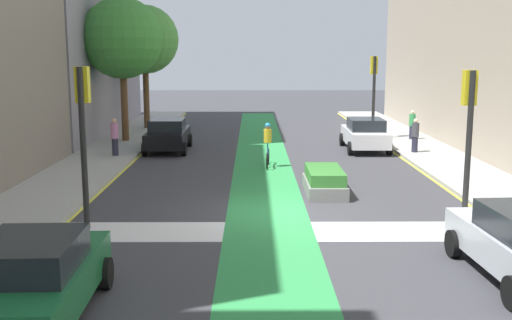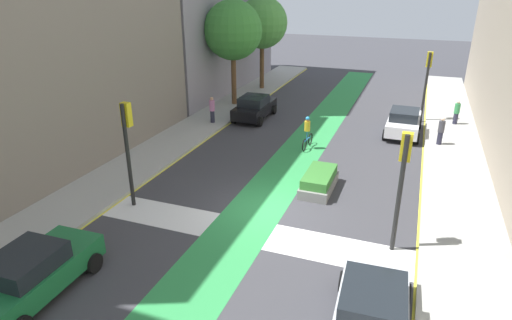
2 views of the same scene
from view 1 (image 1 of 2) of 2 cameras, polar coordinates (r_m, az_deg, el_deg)
ground_plane at (r=18.17m, az=2.12°, el=-4.91°), size 120.00×120.00×0.00m
bike_lane_paint at (r=18.15m, az=1.04°, el=-4.90°), size 2.40×60.00×0.01m
crosswalk_band at (r=16.24m, az=2.43°, el=-6.72°), size 12.00×1.80×0.01m
sidewalk_left at (r=19.33m, az=-20.75°, el=-4.42°), size 3.00×60.00×0.15m
curb_stripe_left at (r=18.88m, az=-16.45°, el=-4.73°), size 0.16×60.00×0.01m
curb_stripe_right at (r=19.37m, az=20.21°, el=-4.57°), size 0.16×60.00×0.01m
traffic_signal_near_right at (r=17.50m, az=19.39°, el=3.84°), size 0.35×0.52×4.23m
traffic_signal_near_left at (r=16.65m, az=-15.97°, el=3.98°), size 0.35×0.52×4.34m
traffic_signal_far_right at (r=32.99m, az=11.02°, el=7.21°), size 0.35×0.52×4.52m
car_white_right_far at (r=29.90m, az=10.23°, el=2.42°), size 2.07×4.23×1.57m
car_green_left_near at (r=11.43m, az=-20.16°, el=-10.46°), size 2.13×4.25×1.57m
car_black_left_far at (r=29.54m, az=-8.29°, el=2.39°), size 2.05×4.22×1.57m
cyclist_in_lane at (r=25.09m, az=1.11°, el=1.53°), size 0.32×1.73×1.86m
pedestrian_sidewalk_right_a at (r=28.92m, az=14.75°, el=2.27°), size 0.34×0.34×1.56m
pedestrian_sidewalk_left_a at (r=27.79m, az=-13.15°, el=2.16°), size 0.34×0.34×1.67m
pedestrian_sidewalk_right_b at (r=33.34m, az=14.48°, el=3.24°), size 0.34×0.34×1.53m
street_tree_near at (r=32.27m, az=-12.50°, el=11.10°), size 4.14×4.14×7.35m
street_tree_far at (r=37.61m, az=-10.45°, el=11.06°), size 4.09×4.09×7.38m
median_planter at (r=20.57m, az=6.46°, el=-2.04°), size 1.27×2.70×0.85m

